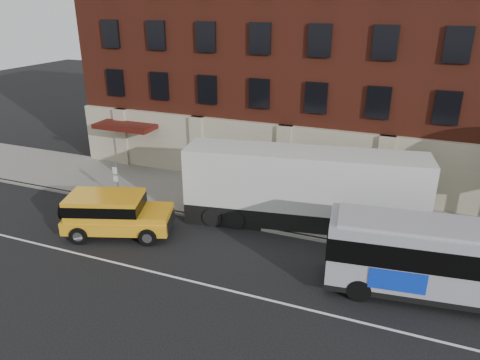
% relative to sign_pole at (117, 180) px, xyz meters
% --- Properties ---
extents(ground, '(120.00, 120.00, 0.00)m').
position_rel_sign_pole_xyz_m(ground, '(8.50, -6.15, -1.45)').
color(ground, black).
rests_on(ground, ground).
extents(sidewalk, '(60.00, 6.00, 0.15)m').
position_rel_sign_pole_xyz_m(sidewalk, '(8.50, 2.85, -1.38)').
color(sidewalk, gray).
rests_on(sidewalk, ground).
extents(kerb, '(60.00, 0.25, 0.15)m').
position_rel_sign_pole_xyz_m(kerb, '(8.50, -0.15, -1.38)').
color(kerb, gray).
rests_on(kerb, ground).
extents(lane_line, '(60.00, 0.12, 0.01)m').
position_rel_sign_pole_xyz_m(lane_line, '(8.50, -5.65, -1.45)').
color(lane_line, silver).
rests_on(lane_line, ground).
extents(building, '(30.00, 12.10, 15.00)m').
position_rel_sign_pole_xyz_m(building, '(8.49, 10.77, 6.13)').
color(building, maroon).
rests_on(building, sidewalk).
extents(sign_pole, '(0.30, 0.20, 2.50)m').
position_rel_sign_pole_xyz_m(sign_pole, '(0.00, 0.00, 0.00)').
color(sign_pole, gray).
rests_on(sign_pole, ground).
extents(yellow_suv, '(5.80, 3.84, 2.16)m').
position_rel_sign_pole_xyz_m(yellow_suv, '(2.16, -3.31, -0.21)').
color(yellow_suv, '#FFAC1C').
rests_on(yellow_suv, ground).
extents(shipping_container, '(12.62, 4.54, 4.12)m').
position_rel_sign_pole_xyz_m(shipping_container, '(10.85, 1.28, 0.59)').
color(shipping_container, black).
rests_on(shipping_container, ground).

